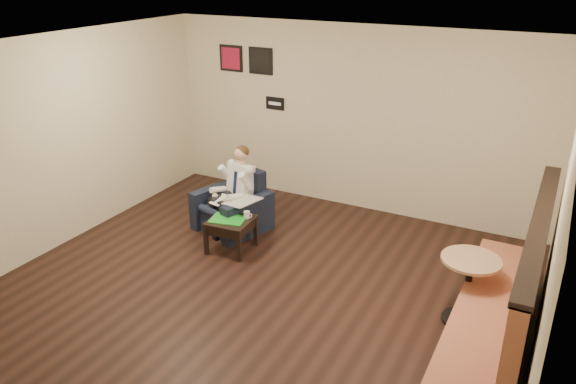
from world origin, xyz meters
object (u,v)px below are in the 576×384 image
at_px(green_folder, 228,219).
at_px(cafe_table, 467,290).
at_px(seated_man, 225,194).
at_px(banquette, 496,288).
at_px(side_table, 231,234).
at_px(armchair, 232,202).
at_px(coffee_mug, 247,215).
at_px(smartphone, 240,215).

relative_size(green_folder, cafe_table, 0.58).
relative_size(seated_man, banquette, 0.39).
distance_m(seated_man, side_table, 0.67).
bearing_deg(side_table, armchair, 121.71).
bearing_deg(armchair, coffee_mug, -21.88).
xyz_separation_m(armchair, cafe_table, (3.44, -0.75, -0.04)).
xyz_separation_m(smartphone, banquette, (3.38, -0.80, 0.30)).
bearing_deg(side_table, coffee_mug, 38.19).
xyz_separation_m(green_folder, smartphone, (0.07, 0.19, -0.00)).
bearing_deg(smartphone, side_table, -97.35).
relative_size(green_folder, banquette, 0.15).
bearing_deg(green_folder, smartphone, 70.54).
relative_size(side_table, cafe_table, 0.71).
relative_size(armchair, seated_man, 0.75).
height_order(armchair, coffee_mug, armchair).
relative_size(armchair, cafe_table, 1.13).
bearing_deg(cafe_table, coffee_mug, 173.37).
height_order(seated_man, cafe_table, seated_man).
height_order(armchair, banquette, banquette).
xyz_separation_m(green_folder, cafe_table, (3.14, -0.19, -0.07)).
bearing_deg(cafe_table, banquette, -54.27).
bearing_deg(seated_man, side_table, -32.90).
bearing_deg(green_folder, side_table, 38.19).
xyz_separation_m(armchair, green_folder, (0.30, -0.56, 0.03)).
bearing_deg(cafe_table, armchair, 167.75).
bearing_deg(seated_man, armchair, 90.00).
relative_size(coffee_mug, banquette, 0.03).
xyz_separation_m(green_folder, coffee_mug, (0.20, 0.16, 0.04)).
bearing_deg(seated_man, cafe_table, 6.52).
relative_size(coffee_mug, smartphone, 0.68).
relative_size(side_table, smartphone, 3.93).
xyz_separation_m(banquette, cafe_table, (-0.31, 0.43, -0.37)).
height_order(armchair, cafe_table, armchair).
relative_size(green_folder, coffee_mug, 4.74).
distance_m(armchair, banquette, 3.95).
bearing_deg(green_folder, armchair, 118.50).
xyz_separation_m(smartphone, cafe_table, (3.07, -0.37, -0.07)).
bearing_deg(green_folder, banquette, -10.13).
relative_size(banquette, cafe_table, 3.82).
relative_size(smartphone, cafe_table, 0.18).
bearing_deg(green_folder, coffee_mug, 38.19).
relative_size(armchair, banquette, 0.29).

